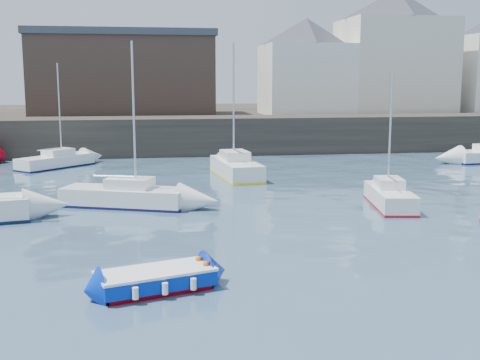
{
  "coord_description": "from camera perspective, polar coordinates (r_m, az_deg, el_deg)",
  "views": [
    {
      "loc": [
        -4.22,
        -14.59,
        5.96
      ],
      "look_at": [
        0.0,
        12.0,
        1.5
      ],
      "focal_mm": 45.0,
      "sensor_mm": 36.0,
      "label": 1
    }
  ],
  "objects": [
    {
      "name": "water",
      "position": [
        16.31,
        6.78,
        -12.08
      ],
      "size": [
        220.0,
        220.0,
        0.0
      ],
      "primitive_type": "plane",
      "color": "#2D4760",
      "rests_on": "ground"
    },
    {
      "name": "quay_wall",
      "position": [
        49.97,
        -4.15,
        4.26
      ],
      "size": [
        90.0,
        5.0,
        3.0
      ],
      "primitive_type": "cube",
      "color": "#28231E",
      "rests_on": "ground"
    },
    {
      "name": "land_strip",
      "position": [
        67.87,
        -5.46,
        5.51
      ],
      "size": [
        90.0,
        32.0,
        2.8
      ],
      "primitive_type": "cube",
      "color": "#28231E",
      "rests_on": "ground"
    },
    {
      "name": "bldg_east_a",
      "position": [
        61.62,
        14.44,
        11.76
      ],
      "size": [
        13.36,
        13.36,
        11.8
      ],
      "color": "beige",
      "rests_on": "land_strip"
    },
    {
      "name": "bldg_east_d",
      "position": [
        58.13,
        6.27,
        10.73
      ],
      "size": [
        11.14,
        11.14,
        8.95
      ],
      "color": "white",
      "rests_on": "land_strip"
    },
    {
      "name": "warehouse",
      "position": [
        57.62,
        -10.96,
        9.89
      ],
      "size": [
        16.4,
        10.4,
        7.6
      ],
      "color": "#3D2D26",
      "rests_on": "land_strip"
    },
    {
      "name": "blue_dinghy",
      "position": [
        17.57,
        -8.0,
        -9.29
      ],
      "size": [
        3.6,
        2.36,
        0.63
      ],
      "color": "#8B000A",
      "rests_on": "ground"
    },
    {
      "name": "sailboat_b",
      "position": [
        29.28,
        -10.85,
        -1.5
      ],
      "size": [
        6.32,
        3.97,
        7.76
      ],
      "color": "white",
      "rests_on": "ground"
    },
    {
      "name": "sailboat_c",
      "position": [
        29.6,
        14.01,
        -1.52
      ],
      "size": [
        2.38,
        5.1,
        6.46
      ],
      "color": "white",
      "rests_on": "ground"
    },
    {
      "name": "sailboat_f",
      "position": [
        37.69,
        -0.38,
        1.2
      ],
      "size": [
        2.65,
        6.52,
        8.26
      ],
      "color": "white",
      "rests_on": "ground"
    },
    {
      "name": "sailboat_h",
      "position": [
        43.59,
        -17.06,
        1.75
      ],
      "size": [
        5.13,
        5.25,
        7.16
      ],
      "color": "white",
      "rests_on": "ground"
    },
    {
      "name": "buoy_far",
      "position": [
        33.23,
        -12.51,
        -1.15
      ],
      "size": [
        0.37,
        0.37,
        0.37
      ],
      "primitive_type": "sphere",
      "color": "#F0358E",
      "rests_on": "ground"
    }
  ]
}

